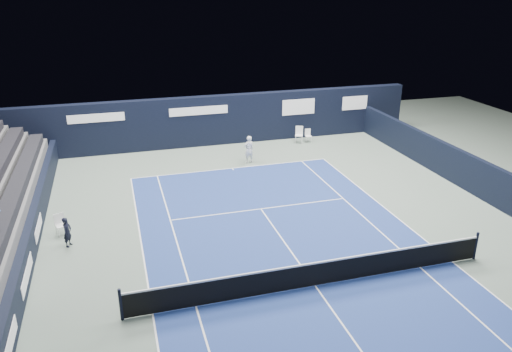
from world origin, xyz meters
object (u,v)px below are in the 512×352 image
Objects in this scene: folding_chair_back_a at (299,133)px; tennis_net at (316,273)px; folding_chair_back_b at (308,134)px; tennis_player at (249,149)px; line_judge_chair at (60,223)px.

folding_chair_back_a is 0.08× the size of tennis_net.
folding_chair_back_b is at bearing 69.01° from tennis_net.
folding_chair_back_a is at bearing 33.78° from tennis_player.
folding_chair_back_b is (0.61, -0.03, -0.12)m from folding_chair_back_a.
folding_chair_back_b is at bearing 21.77° from folding_chair_back_a.
line_judge_chair is at bearing -147.66° from tennis_player.
tennis_player reaches higher than tennis_net.
tennis_net is 12.60m from tennis_player.
folding_chair_back_a is at bearing 11.51° from line_judge_chair.
line_judge_chair is (-13.80, -8.88, -0.09)m from folding_chair_back_a.
folding_chair_back_b is 16.92m from line_judge_chair.
tennis_player reaches higher than folding_chair_back_a.
line_judge_chair is at bearing 143.19° from tennis_net.
line_judge_chair is at bearing -122.96° from folding_chair_back_a.
tennis_player is at bearing -121.95° from folding_chair_back_a.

